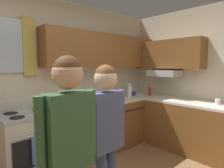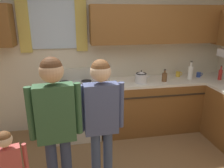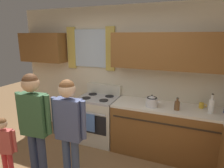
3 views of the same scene
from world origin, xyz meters
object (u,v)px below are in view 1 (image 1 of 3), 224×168
(bottle_milk_white, at_px, (130,91))
(adult_holding_child, at_px, (69,139))
(adult_in_plaid, at_px, (106,127))
(stovetop_kettle, at_px, (96,98))
(mug_mustard_yellow, at_px, (119,95))
(bottle_sauce_red, at_px, (149,91))
(mug_ceramic_white, at_px, (218,102))
(mug_cobalt_blue, at_px, (133,93))
(bottle_squat_brown, at_px, (113,96))
(stove_oven, at_px, (30,144))

(bottle_milk_white, relative_size, adult_holding_child, 0.19)
(adult_in_plaid, bearing_deg, stovetop_kettle, 55.81)
(bottle_milk_white, bearing_deg, mug_mustard_yellow, 122.30)
(bottle_sauce_red, height_order, mug_ceramic_white, bottle_sauce_red)
(mug_cobalt_blue, distance_m, mug_mustard_yellow, 0.36)
(bottle_milk_white, bearing_deg, bottle_squat_brown, -174.00)
(bottle_squat_brown, xyz_separation_m, adult_holding_child, (-1.67, -1.32, 0.04))
(mug_cobalt_blue, bearing_deg, stovetop_kettle, -172.51)
(stove_oven, distance_m, bottle_squat_brown, 1.55)
(bottle_squat_brown, distance_m, mug_cobalt_blue, 0.73)
(mug_ceramic_white, bearing_deg, bottle_sauce_red, 91.75)
(stove_oven, height_order, bottle_squat_brown, bottle_squat_brown)
(stove_oven, distance_m, mug_mustard_yellow, 1.89)
(stove_oven, distance_m, adult_in_plaid, 1.42)
(stovetop_kettle, xyz_separation_m, adult_holding_child, (-1.27, -1.32, 0.02))
(bottle_squat_brown, relative_size, adult_holding_child, 0.13)
(stove_oven, bearing_deg, bottle_milk_white, -1.62)
(bottle_squat_brown, distance_m, adult_holding_child, 2.13)
(mug_ceramic_white, bearing_deg, mug_cobalt_blue, 100.88)
(mug_cobalt_blue, relative_size, mug_mustard_yellow, 0.96)
(bottle_squat_brown, distance_m, adult_in_plaid, 1.71)
(bottle_milk_white, distance_m, mug_mustard_yellow, 0.24)
(bottle_squat_brown, height_order, stovetop_kettle, stovetop_kettle)
(stovetop_kettle, bearing_deg, adult_holding_child, -133.75)
(stove_oven, bearing_deg, stovetop_kettle, -5.85)
(stovetop_kettle, relative_size, adult_holding_child, 0.17)
(mug_cobalt_blue, height_order, stovetop_kettle, stovetop_kettle)
(mug_mustard_yellow, relative_size, adult_in_plaid, 0.08)
(stove_oven, distance_m, mug_cobalt_blue, 2.22)
(bottle_milk_white, bearing_deg, mug_cobalt_blue, 22.72)
(stove_oven, xyz_separation_m, bottle_squat_brown, (1.46, -0.11, 0.51))
(bottle_squat_brown, xyz_separation_m, mug_cobalt_blue, (0.72, 0.15, -0.03))
(bottle_sauce_red, xyz_separation_m, mug_mustard_yellow, (-0.60, 0.32, -0.05))
(bottle_squat_brown, bearing_deg, mug_mustard_yellow, 33.16)
(stove_oven, height_order, mug_mustard_yellow, stove_oven)
(mug_cobalt_blue, relative_size, stovetop_kettle, 0.42)
(bottle_squat_brown, height_order, adult_holding_child, adult_holding_child)
(mug_cobalt_blue, height_order, adult_in_plaid, adult_in_plaid)
(mug_cobalt_blue, distance_m, stovetop_kettle, 1.13)
(bottle_sauce_red, xyz_separation_m, adult_holding_child, (-2.64, -1.25, 0.02))
(bottle_sauce_red, relative_size, adult_in_plaid, 0.16)
(stove_oven, height_order, bottle_sauce_red, bottle_sauce_red)
(mug_mustard_yellow, bearing_deg, mug_cobalt_blue, -15.60)
(bottle_sauce_red, height_order, stovetop_kettle, bottle_sauce_red)
(mug_ceramic_white, bearing_deg, bottle_milk_white, 109.75)
(bottle_milk_white, distance_m, adult_holding_child, 2.56)
(bottle_squat_brown, xyz_separation_m, bottle_sauce_red, (0.97, -0.08, 0.02))
(mug_mustard_yellow, distance_m, adult_in_plaid, 2.15)
(mug_mustard_yellow, bearing_deg, bottle_sauce_red, -27.81)
(stovetop_kettle, bearing_deg, bottle_sauce_red, -3.10)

